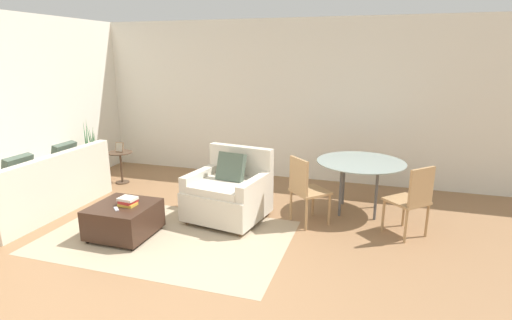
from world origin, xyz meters
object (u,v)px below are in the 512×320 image
object	(u,v)px
armchair	(229,193)
picture_frame	(119,147)
couch	(41,191)
ottoman	(124,219)
tv_remote_primary	(116,209)
dining_chair_near_right	(413,197)
book_stack	(128,201)
side_table	(121,161)
dining_chair_near_left	(305,186)
dining_table	(361,166)
potted_plant	(95,167)

from	to	relation	value
armchair	picture_frame	world-z (taller)	armchair
armchair	couch	bearing A→B (deg)	-168.32
ottoman	couch	bearing A→B (deg)	167.99
couch	tv_remote_primary	xyz separation A→B (m)	(1.60, -0.48, 0.11)
armchair	dining_chair_near_right	distance (m)	2.32
book_stack	picture_frame	size ratio (longest dim) A/B	1.30
ottoman	book_stack	world-z (taller)	book_stack
armchair	picture_frame	xyz separation A→B (m)	(-2.33, 0.90, 0.27)
tv_remote_primary	dining_chair_near_right	world-z (taller)	dining_chair_near_right
armchair	side_table	bearing A→B (deg)	158.80
ottoman	side_table	bearing A→B (deg)	126.05
armchair	dining_chair_near_left	distance (m)	1.02
couch	book_stack	world-z (taller)	couch
couch	armchair	world-z (taller)	armchair
dining_chair_near_left	dining_chair_near_right	bearing A→B (deg)	0.00
tv_remote_primary	side_table	size ratio (longest dim) A/B	0.22
armchair	tv_remote_primary	bearing A→B (deg)	-135.01
dining_chair_near_right	picture_frame	bearing A→B (deg)	170.45
ottoman	dining_table	xyz separation A→B (m)	(2.69, 1.65, 0.44)
ottoman	dining_table	distance (m)	3.19
armchair	side_table	world-z (taller)	armchair
ottoman	book_stack	size ratio (longest dim) A/B	3.32
armchair	ottoman	world-z (taller)	armchair
armchair	picture_frame	size ratio (longest dim) A/B	6.46
picture_frame	dining_chair_near_right	world-z (taller)	dining_chair_near_right
tv_remote_primary	picture_frame	size ratio (longest dim) A/B	0.74
armchair	ottoman	distance (m)	1.37
ottoman	dining_chair_near_left	size ratio (longest dim) A/B	0.80
ottoman	tv_remote_primary	xyz separation A→B (m)	(0.01, -0.14, 0.19)
couch	book_stack	size ratio (longest dim) A/B	9.32
armchair	tv_remote_primary	size ratio (longest dim) A/B	8.74
book_stack	dining_table	size ratio (longest dim) A/B	0.18
couch	book_stack	bearing A→B (deg)	-11.16
dining_chair_near_left	book_stack	bearing A→B (deg)	-153.24
dining_table	tv_remote_primary	bearing A→B (deg)	-146.12
book_stack	potted_plant	world-z (taller)	potted_plant
potted_plant	dining_chair_near_right	world-z (taller)	potted_plant
couch	tv_remote_primary	world-z (taller)	couch
potted_plant	tv_remote_primary	bearing A→B (deg)	-45.85
side_table	ottoman	bearing A→B (deg)	-53.95
couch	picture_frame	size ratio (longest dim) A/B	12.07
book_stack	dining_chair_near_left	world-z (taller)	dining_chair_near_left
ottoman	dining_chair_near_right	distance (m)	3.50
dining_chair_near_left	side_table	bearing A→B (deg)	166.83
couch	picture_frame	distance (m)	1.51
potted_plant	dining_table	xyz separation A→B (m)	(4.52, -0.10, 0.42)
couch	dining_table	world-z (taller)	couch
dining_table	dining_chair_near_left	distance (m)	0.93
ottoman	potted_plant	size ratio (longest dim) A/B	0.65
armchair	dining_chair_near_left	world-z (taller)	armchair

